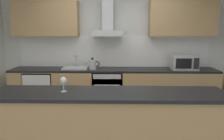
% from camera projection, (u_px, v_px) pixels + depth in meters
% --- Properties ---
extents(wall_back, '(5.75, 0.12, 2.60)m').
position_uv_depth(wall_back, '(114.00, 48.00, 5.00)').
color(wall_back, silver).
rests_on(wall_back, ground).
extents(backsplash_tile, '(4.03, 0.02, 0.66)m').
position_uv_depth(backsplash_tile, '(114.00, 51.00, 4.94)').
color(backsplash_tile, white).
extents(counter_back, '(4.18, 0.60, 0.90)m').
position_uv_depth(counter_back, '(113.00, 90.00, 4.77)').
color(counter_back, tan).
rests_on(counter_back, ground).
extents(counter_island, '(2.76, 0.64, 0.96)m').
position_uv_depth(counter_island, '(109.00, 130.00, 2.77)').
color(counter_island, tan).
rests_on(counter_island, ground).
extents(upper_cabinets, '(4.12, 0.32, 0.70)m').
position_uv_depth(upper_cabinets, '(114.00, 19.00, 4.67)').
color(upper_cabinets, tan).
extents(oven, '(0.60, 0.62, 0.80)m').
position_uv_depth(oven, '(108.00, 90.00, 4.74)').
color(oven, slate).
rests_on(oven, ground).
extents(refrigerator, '(0.58, 0.60, 0.85)m').
position_uv_depth(refrigerator, '(42.00, 91.00, 4.78)').
color(refrigerator, white).
rests_on(refrigerator, ground).
extents(microwave, '(0.50, 0.38, 0.30)m').
position_uv_depth(microwave, '(184.00, 62.00, 4.58)').
color(microwave, '#B7BABC').
rests_on(microwave, counter_back).
extents(sink, '(0.50, 0.40, 0.26)m').
position_uv_depth(sink, '(76.00, 67.00, 4.69)').
color(sink, silver).
rests_on(sink, counter_back).
extents(kettle, '(0.29, 0.15, 0.24)m').
position_uv_depth(kettle, '(93.00, 64.00, 4.63)').
color(kettle, '#B7BABC').
rests_on(kettle, counter_back).
extents(range_hood, '(0.62, 0.45, 0.72)m').
position_uv_depth(range_hood, '(108.00, 25.00, 4.65)').
color(range_hood, '#B7BABC').
extents(wine_glass, '(0.08, 0.08, 0.18)m').
position_uv_depth(wine_glass, '(63.00, 81.00, 2.69)').
color(wine_glass, silver).
rests_on(wine_glass, counter_island).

